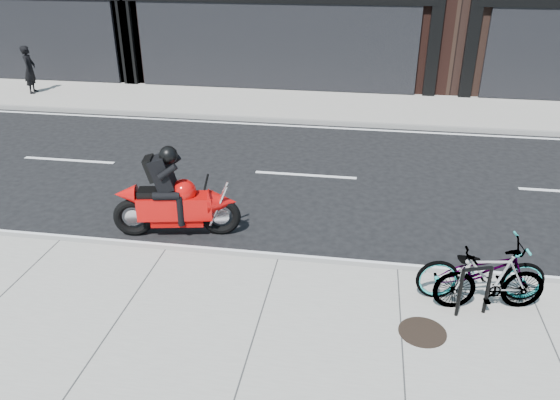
% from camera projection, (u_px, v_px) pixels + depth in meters
% --- Properties ---
extents(ground, '(120.00, 120.00, 0.00)m').
position_uv_depth(ground, '(294.00, 213.00, 11.10)').
color(ground, black).
rests_on(ground, ground).
extents(sidewalk_near, '(60.00, 6.00, 0.13)m').
position_uv_depth(sidewalk_near, '(238.00, 393.00, 6.62)').
color(sidewalk_near, gray).
rests_on(sidewalk_near, ground).
extents(sidewalk_far, '(60.00, 3.50, 0.13)m').
position_uv_depth(sidewalk_far, '(326.00, 106.00, 17.97)').
color(sidewalk_far, gray).
rests_on(sidewalk_far, ground).
extents(bike_rack, '(0.45, 0.19, 0.79)m').
position_uv_depth(bike_rack, '(475.00, 287.00, 7.72)').
color(bike_rack, black).
rests_on(bike_rack, sidewalk_near).
extents(bicycle_front, '(1.96, 0.88, 0.99)m').
position_uv_depth(bicycle_front, '(481.00, 270.00, 8.06)').
color(bicycle_front, gray).
rests_on(bicycle_front, sidewalk_near).
extents(bicycle_rear, '(1.68, 0.72, 0.98)m').
position_uv_depth(bicycle_rear, '(490.00, 280.00, 7.85)').
color(bicycle_rear, gray).
rests_on(bicycle_rear, sidewalk_near).
extents(motorcycle, '(2.36, 0.80, 1.77)m').
position_uv_depth(motorcycle, '(181.00, 200.00, 10.01)').
color(motorcycle, black).
rests_on(motorcycle, ground).
extents(pedestrian, '(0.52, 0.67, 1.62)m').
position_uv_depth(pedestrian, '(30.00, 70.00, 18.92)').
color(pedestrian, black).
rests_on(pedestrian, sidewalk_far).
extents(manhole_cover, '(0.84, 0.84, 0.02)m').
position_uv_depth(manhole_cover, '(422.00, 332.00, 7.54)').
color(manhole_cover, black).
rests_on(manhole_cover, sidewalk_near).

